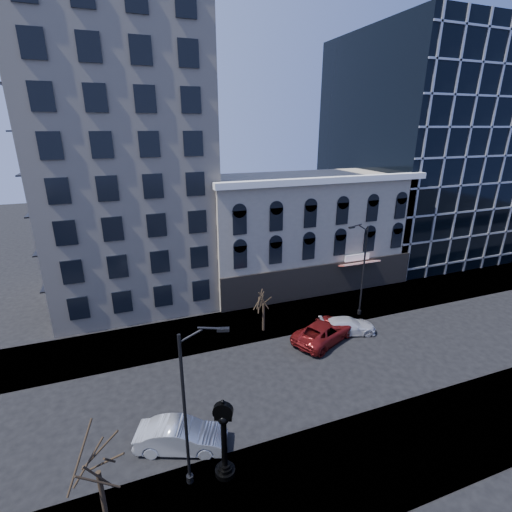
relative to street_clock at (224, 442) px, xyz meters
name	(u,v)px	position (x,y,z in m)	size (l,w,h in m)	color
ground	(249,386)	(3.47, 6.16, -2.21)	(160.00, 160.00, 0.00)	black
sidewalk_far	(219,329)	(3.47, 14.16, -2.15)	(160.00, 6.00, 0.12)	#9C988E
sidewalk_near	(302,483)	(3.47, -1.84, -2.15)	(160.00, 6.00, 0.12)	#9C988E
cream_tower	(117,100)	(-2.65, 25.04, 17.11)	(15.90, 15.40, 42.50)	beige
victorian_row	(302,230)	(15.47, 22.05, 3.79)	(22.60, 11.19, 12.50)	#9E9482
glass_office	(420,150)	(35.47, 27.06, 11.79)	(20.00, 20.15, 28.00)	black
street_clock	(224,442)	(0.00, 0.00, 0.00)	(1.05, 1.05, 4.62)	black
street_lamp_near	(196,367)	(-1.15, -0.02, 4.68)	(2.27, 0.87, 8.97)	black
street_lamp_far	(360,246)	(16.04, 12.06, 4.79)	(2.35, 0.61, 9.12)	black
bare_tree_near	(95,456)	(-5.53, -1.47, 2.70)	(3.70, 3.70, 6.34)	#2F2417
bare_tree_far	(264,298)	(7.06, 12.58, 0.99)	(2.39, 2.39, 4.10)	#2F2417
car_near_b	(181,436)	(-1.79, 2.50, -1.39)	(1.74, 5.00, 1.65)	#A5A8AD
car_far_a	(324,331)	(11.29, 9.47, -1.36)	(2.83, 6.13, 1.70)	maroon
car_far_b	(348,326)	(13.81, 9.79, -1.51)	(1.97, 4.84, 1.40)	silver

